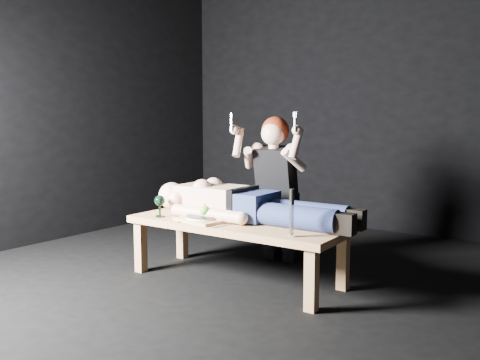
{
  "coord_description": "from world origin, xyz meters",
  "views": [
    {
      "loc": [
        1.88,
        -2.8,
        1.17
      ],
      "look_at": [
        -0.25,
        0.2,
        0.75
      ],
      "focal_mm": 37.46,
      "sensor_mm": 36.0,
      "label": 1
    }
  ],
  "objects": [
    {
      "name": "fork_flat",
      "position": [
        -0.59,
        -0.06,
        0.45
      ],
      "size": [
        0.07,
        0.17,
        0.01
      ],
      "primitive_type": "cube",
      "rotation": [
        0.0,
        0.0,
        0.34
      ],
      "color": "#B2B2B7",
      "rests_on": "table"
    },
    {
      "name": "carving_knife",
      "position": [
        0.34,
        -0.06,
        0.6
      ],
      "size": [
        0.04,
        0.04,
        0.31
      ],
      "primitive_type": null,
      "rotation": [
        0.0,
        0.0,
        0.02
      ],
      "color": "#B2B2B7",
      "rests_on": "table"
    },
    {
      "name": "serving_tray",
      "position": [
        -0.45,
        0.0,
        0.46
      ],
      "size": [
        0.39,
        0.31,
        0.02
      ],
      "primitive_type": "cube",
      "rotation": [
        0.0,
        0.0,
        -0.15
      ],
      "color": "tan",
      "rests_on": "table"
    },
    {
      "name": "back_wall",
      "position": [
        0.0,
        2.5,
        1.5
      ],
      "size": [
        5.0,
        0.0,
        5.0
      ],
      "primitive_type": "plane",
      "rotation": [
        1.57,
        0.0,
        0.0
      ],
      "color": "black",
      "rests_on": "ground"
    },
    {
      "name": "knife_flat",
      "position": [
        -0.22,
        -0.06,
        0.45
      ],
      "size": [
        0.04,
        0.18,
        0.01
      ],
      "primitive_type": "cube",
      "rotation": [
        0.0,
        0.0,
        -0.15
      ],
      "color": "#B2B2B7",
      "rests_on": "table"
    },
    {
      "name": "ground",
      "position": [
        0.0,
        0.0,
        0.0
      ],
      "size": [
        5.0,
        5.0,
        0.0
      ],
      "primitive_type": "plane",
      "color": "black",
      "rests_on": "ground"
    },
    {
      "name": "apple",
      "position": [
        -0.43,
        0.01,
        0.53
      ],
      "size": [
        0.08,
        0.08,
        0.08
      ],
      "primitive_type": "sphere",
      "color": "#4FA622",
      "rests_on": "plate"
    },
    {
      "name": "spoon_flat",
      "position": [
        -0.27,
        0.07,
        0.45
      ],
      "size": [
        0.13,
        0.14,
        0.01
      ],
      "primitive_type": "cube",
      "rotation": [
        0.0,
        0.0,
        0.74
      ],
      "color": "#B2B2B7",
      "rests_on": "table"
    },
    {
      "name": "plate",
      "position": [
        -0.45,
        0.0,
        0.48
      ],
      "size": [
        0.27,
        0.27,
        0.02
      ],
      "primitive_type": "cylinder",
      "rotation": [
        0.0,
        0.0,
        -0.15
      ],
      "color": "white",
      "rests_on": "serving_tray"
    },
    {
      "name": "table",
      "position": [
        -0.25,
        0.15,
        0.23
      ],
      "size": [
        1.66,
        0.65,
        0.45
      ],
      "primitive_type": "cube",
      "rotation": [
        0.0,
        0.0,
        0.02
      ],
      "color": "#AE7C4A",
      "rests_on": "ground"
    },
    {
      "name": "kneeling_woman",
      "position": [
        -0.25,
        0.79,
        0.63
      ],
      "size": [
        0.74,
        0.81,
        1.26
      ],
      "primitive_type": null,
      "rotation": [
        0.0,
        0.0,
        0.09
      ],
      "color": "black",
      "rests_on": "ground"
    },
    {
      "name": "goblet",
      "position": [
        -0.82,
        -0.06,
        0.53
      ],
      "size": [
        0.08,
        0.08,
        0.17
      ],
      "primitive_type": null,
      "rotation": [
        0.0,
        0.0,
        0.02
      ],
      "color": "black",
      "rests_on": "table"
    },
    {
      "name": "lying_man",
      "position": [
        -0.2,
        0.26,
        0.59
      ],
      "size": [
        1.8,
        0.58,
        0.29
      ],
      "primitive_type": null,
      "rotation": [
        0.0,
        0.0,
        0.02
      ],
      "color": "beige",
      "rests_on": "table"
    }
  ]
}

